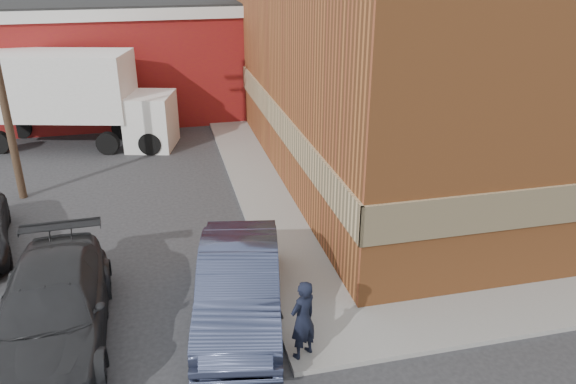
{
  "coord_description": "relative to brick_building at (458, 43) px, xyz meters",
  "views": [
    {
      "loc": [
        -2.67,
        -10.38,
        7.98
      ],
      "look_at": [
        0.59,
        3.32,
        1.8
      ],
      "focal_mm": 35.0,
      "sensor_mm": 36.0,
      "label": 1
    }
  ],
  "objects": [
    {
      "name": "sedan",
      "position": [
        -9.73,
        -8.5,
        -3.82
      ],
      "size": [
        2.72,
        5.47,
        1.72
      ],
      "primitive_type": "imported",
      "rotation": [
        0.0,
        0.0,
        -0.18
      ],
      "color": "#343B57",
      "rests_on": "ground"
    },
    {
      "name": "sidewalk_west",
      "position": [
        -7.9,
        0.0,
        -4.62
      ],
      "size": [
        1.8,
        18.0,
        0.12
      ],
      "primitive_type": "cube",
      "color": "gray",
      "rests_on": "ground"
    },
    {
      "name": "suv_b",
      "position": [
        -13.78,
        -8.48,
        -3.86
      ],
      "size": [
        2.45,
        5.75,
        1.65
      ],
      "primitive_type": "imported",
      "rotation": [
        0.0,
        0.0,
        0.02
      ],
      "color": "#28292B",
      "rests_on": "ground"
    },
    {
      "name": "man",
      "position": [
        -8.7,
        -10.29,
        -3.67
      ],
      "size": [
        0.78,
        0.69,
        1.78
      ],
      "primitive_type": "imported",
      "rotation": [
        0.0,
        0.0,
        3.65
      ],
      "color": "black",
      "rests_on": "sidewalk_south"
    },
    {
      "name": "warehouse",
      "position": [
        -14.5,
        11.0,
        -1.87
      ],
      "size": [
        16.3,
        8.3,
        5.6
      ],
      "color": "maroon",
      "rests_on": "ground"
    },
    {
      "name": "box_truck",
      "position": [
        -14.53,
        5.31,
        -2.37
      ],
      "size": [
        8.47,
        4.39,
        4.01
      ],
      "rotation": [
        0.0,
        0.0,
        -0.26
      ],
      "color": "white",
      "rests_on": "ground"
    },
    {
      "name": "ground",
      "position": [
        -8.5,
        -9.0,
        -4.68
      ],
      "size": [
        90.0,
        90.0,
        0.0
      ],
      "primitive_type": "plane",
      "color": "#28282B",
      "rests_on": "ground"
    },
    {
      "name": "brick_building",
      "position": [
        0.0,
        0.0,
        0.0
      ],
      "size": [
        14.25,
        18.25,
        9.36
      ],
      "color": "#9D5528",
      "rests_on": "ground"
    }
  ]
}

